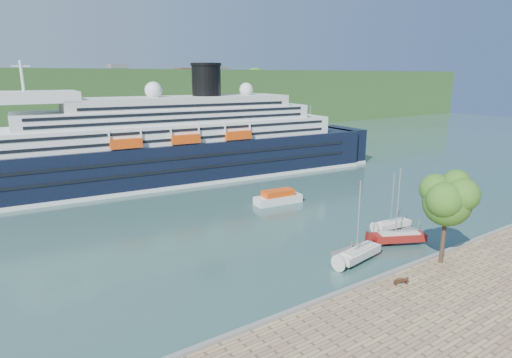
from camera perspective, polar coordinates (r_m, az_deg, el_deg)
The scene contains 11 objects.
ground at distance 53.41m, azimuth 20.41°, elevation -11.43°, with size 400.00×400.00×0.00m, color #2C4E48.
far_hillside at distance 177.02m, azimuth -21.31°, elevation 9.56°, with size 400.00×50.00×24.00m, color #2F5020.
quay_coping at distance 52.84m, azimuth 20.69°, elevation -10.36°, with size 220.00×0.50×0.30m, color slate.
cruise_ship at distance 90.19m, azimuth -13.28°, elevation 7.17°, with size 108.99×15.87×24.47m, color black, non-canonical shape.
park_bench at distance 47.30m, azimuth 18.76°, elevation -12.68°, with size 1.46×0.60×0.93m, color #4D2916, non-canonical shape.
promenade_tree at distance 52.29m, azimuth 23.99°, elevation -4.29°, with size 7.02×7.02×11.63m, color #325E18, non-canonical shape.
floating_pontoon at distance 60.29m, azimuth 16.07°, elevation -7.99°, with size 16.19×1.98×0.36m, color slate, non-canonical shape.
sailboat_white_near at distance 52.38m, azimuth 13.78°, elevation -5.75°, with size 7.47×2.07×9.64m, color silver, non-canonical shape.
sailboat_red at distance 58.95m, azimuth 18.81°, elevation -3.75°, with size 7.70×2.14×9.94m, color maroon, non-canonical shape.
sailboat_white_far at distance 64.50m, azimuth 17.98°, elevation -3.00°, with size 6.37×1.77×8.23m, color silver, non-canonical shape.
tender_launch at distance 75.02m, azimuth 2.96°, elevation -2.36°, with size 8.56×2.93×2.36m, color #DF450D, non-canonical shape.
Camera 1 is at (-40.53, -27.03, 21.88)m, focal length 30.00 mm.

